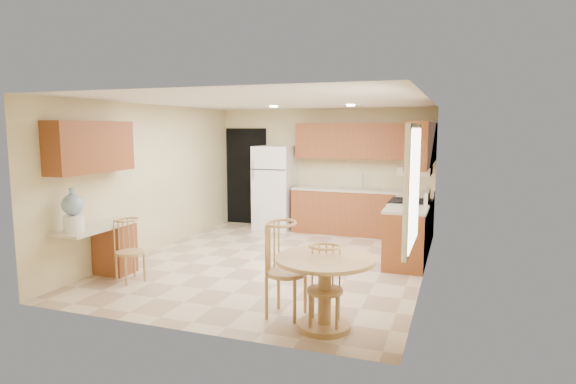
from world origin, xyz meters
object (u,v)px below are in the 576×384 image
(stove, at_px, (409,227))
(chair_table_a, at_px, (283,262))
(refrigerator, at_px, (275,188))
(water_crock, at_px, (73,212))
(dining_table, at_px, (325,282))
(chair_desk, at_px, (125,246))
(chair_table_b, at_px, (323,282))

(stove, height_order, chair_table_a, stove)
(refrigerator, relative_size, water_crock, 3.02)
(dining_table, height_order, water_crock, water_crock)
(stove, relative_size, dining_table, 1.04)
(dining_table, bearing_deg, chair_desk, 169.42)
(refrigerator, distance_m, chair_table_a, 4.87)
(stove, height_order, water_crock, water_crock)
(refrigerator, relative_size, stove, 1.59)
(refrigerator, distance_m, chair_desk, 4.11)
(refrigerator, height_order, dining_table, refrigerator)
(chair_table_b, bearing_deg, dining_table, -100.41)
(chair_table_b, bearing_deg, chair_desk, -22.55)
(chair_table_b, distance_m, chair_desk, 3.02)
(chair_table_a, distance_m, water_crock, 2.92)
(dining_table, xyz_separation_m, chair_desk, (-2.95, 0.55, 0.02))
(stove, distance_m, dining_table, 3.42)
(refrigerator, distance_m, stove, 3.15)
(chair_table_b, height_order, water_crock, water_crock)
(refrigerator, distance_m, chair_table_b, 5.25)
(stove, distance_m, chair_table_b, 3.50)
(dining_table, relative_size, chair_table_b, 1.19)
(chair_table_a, bearing_deg, chair_desk, -97.89)
(stove, xyz_separation_m, chair_desk, (-3.47, -2.83, 0.05))
(chair_table_b, bearing_deg, chair_table_a, -30.47)
(stove, distance_m, chair_desk, 4.48)
(stove, xyz_separation_m, dining_table, (-0.52, -3.38, 0.04))
(chair_table_a, height_order, chair_table_b, chair_table_a)
(dining_table, height_order, chair_table_b, chair_table_b)
(chair_desk, bearing_deg, dining_table, 103.52)
(refrigerator, distance_m, water_crock, 4.60)
(refrigerator, xyz_separation_m, dining_table, (2.35, -4.60, -0.36))
(dining_table, xyz_separation_m, chair_table_b, (0.00, -0.08, 0.03))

